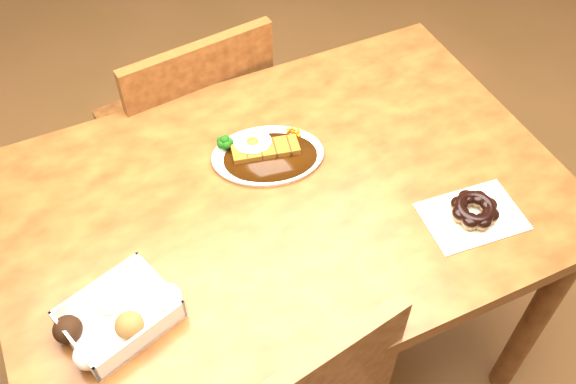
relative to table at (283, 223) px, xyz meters
name	(u,v)px	position (x,y,z in m)	size (l,w,h in m)	color
ground	(284,354)	(0.00, 0.00, -0.65)	(6.00, 6.00, 0.00)	brown
table	(283,223)	(0.00, 0.00, 0.00)	(1.20, 0.80, 0.75)	#4A220E
chair_far	(192,133)	(-0.05, 0.54, -0.17)	(0.47, 0.47, 0.87)	#4A220E
katsu_curry_plate	(266,153)	(0.01, 0.12, 0.11)	(0.28, 0.24, 0.05)	white
donut_box	(117,316)	(-0.40, -0.15, 0.13)	(0.23, 0.20, 0.05)	white
pon_de_ring	(474,211)	(0.33, -0.22, 0.12)	(0.21, 0.16, 0.04)	silver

